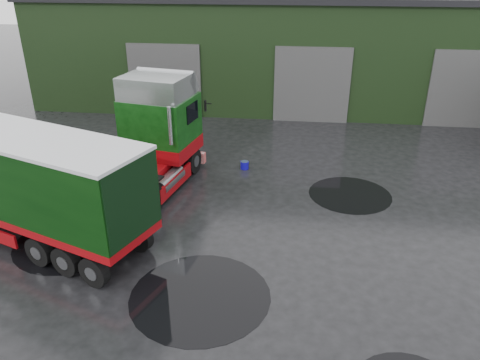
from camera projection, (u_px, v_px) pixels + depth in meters
The scene contains 9 objects.
ground at pixel (247, 273), 13.41m from camera, with size 100.00×100.00×0.00m, color black.
warehouse at pixel (311, 44), 29.74m from camera, with size 32.40×12.40×6.30m.
hero_tractor at pixel (137, 142), 17.00m from camera, with size 2.87×6.77×4.20m, color #0C380D, non-canonical shape.
wash_bucket at pixel (245, 165), 19.90m from camera, with size 0.35×0.35×0.33m, color #0E0693.
tree_back_a at pixel (213, 2), 38.84m from camera, with size 4.40×4.40×9.50m, color black, non-canonical shape.
tree_back_b at pixel (409, 17), 37.59m from camera, with size 4.40×4.40×7.50m, color black, non-canonical shape.
puddle_0 at pixel (200, 296), 12.49m from camera, with size 3.79×3.79×0.01m, color black.
puddle_1 at pixel (350, 194), 17.80m from camera, with size 3.12×3.12×0.01m, color black.
puddle_2 at pixel (72, 242), 14.86m from camera, with size 3.55×3.55×0.01m, color black.
Camera 1 is at (1.07, -10.88, 8.21)m, focal length 35.00 mm.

